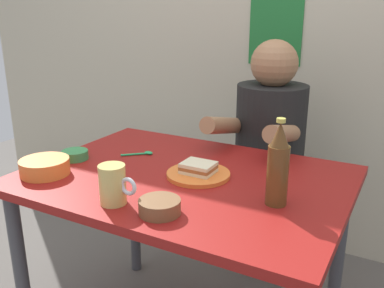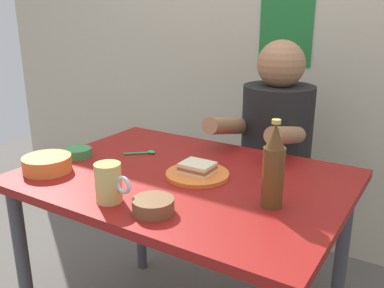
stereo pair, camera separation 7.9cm
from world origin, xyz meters
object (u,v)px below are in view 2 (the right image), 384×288
(beer_bottle, at_px, (273,168))
(person_seated, at_px, (276,131))
(dining_table, at_px, (185,199))
(plate_orange, at_px, (197,174))
(beer_mug, at_px, (109,183))
(stool, at_px, (272,212))
(soup_bowl_orange, at_px, (47,163))
(sandwich, at_px, (197,168))

(beer_bottle, bearing_deg, person_seated, 110.17)
(dining_table, height_order, plate_orange, plate_orange)
(dining_table, distance_m, plate_orange, 0.11)
(plate_orange, relative_size, beer_mug, 1.75)
(stool, bearing_deg, beer_mug, -100.45)
(beer_mug, bearing_deg, plate_orange, 68.77)
(person_seated, distance_m, soup_bowl_orange, 1.00)
(stool, bearing_deg, plate_orange, -94.71)
(beer_bottle, xyz_separation_m, soup_bowl_orange, (-0.78, -0.16, -0.09))
(plate_orange, height_order, soup_bowl_orange, soup_bowl_orange)
(beer_mug, distance_m, beer_bottle, 0.48)
(sandwich, bearing_deg, plate_orange, 165.96)
(dining_table, xyz_separation_m, person_seated, (0.10, 0.62, 0.12))
(dining_table, relative_size, stool, 2.44)
(sandwich, distance_m, beer_bottle, 0.32)
(person_seated, distance_m, plate_orange, 0.61)
(dining_table, bearing_deg, beer_mug, -104.22)
(dining_table, distance_m, person_seated, 0.64)
(person_seated, relative_size, sandwich, 6.54)
(plate_orange, distance_m, beer_mug, 0.34)
(sandwich, bearing_deg, person_seated, 85.20)
(dining_table, height_order, stool, dining_table)
(sandwich, bearing_deg, beer_mug, -111.23)
(stool, xyz_separation_m, person_seated, (-0.00, -0.01, 0.42))
(person_seated, distance_m, beer_mug, 0.93)
(dining_table, xyz_separation_m, sandwich, (0.05, 0.01, 0.13))
(person_seated, bearing_deg, beer_mug, -100.58)
(stool, relative_size, plate_orange, 2.05)
(dining_table, xyz_separation_m, soup_bowl_orange, (-0.43, -0.23, 0.12))
(plate_orange, bearing_deg, stool, 85.29)
(beer_mug, bearing_deg, stool, 79.55)
(beer_mug, height_order, beer_bottle, beer_bottle)
(person_seated, relative_size, soup_bowl_orange, 4.23)
(dining_table, height_order, beer_mug, beer_mug)
(person_seated, xyz_separation_m, beer_mug, (-0.17, -0.91, 0.03))
(person_seated, xyz_separation_m, beer_bottle, (0.25, -0.69, 0.09))
(dining_table, relative_size, plate_orange, 5.00)
(plate_orange, xyz_separation_m, beer_mug, (-0.12, -0.31, 0.05))
(dining_table, distance_m, stool, 0.70)
(plate_orange, distance_m, soup_bowl_orange, 0.54)
(beer_mug, bearing_deg, sandwich, 68.77)
(dining_table, bearing_deg, soup_bowl_orange, -152.40)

